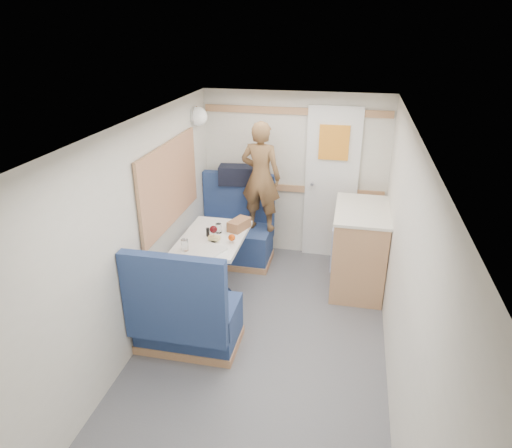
% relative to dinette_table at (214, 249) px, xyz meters
% --- Properties ---
extents(floor, '(4.50, 4.50, 0.00)m').
position_rel_dinette_table_xyz_m(floor, '(0.65, -1.00, -0.57)').
color(floor, '#515156').
rests_on(floor, ground).
extents(ceiling, '(4.50, 4.50, 0.00)m').
position_rel_dinette_table_xyz_m(ceiling, '(0.65, -1.00, 1.43)').
color(ceiling, silver).
rests_on(ceiling, wall_back).
extents(wall_back, '(2.20, 0.02, 2.00)m').
position_rel_dinette_table_xyz_m(wall_back, '(0.65, 1.25, 0.43)').
color(wall_back, silver).
rests_on(wall_back, floor).
extents(wall_left, '(0.02, 4.50, 2.00)m').
position_rel_dinette_table_xyz_m(wall_left, '(-0.45, -1.00, 0.43)').
color(wall_left, silver).
rests_on(wall_left, floor).
extents(wall_right, '(0.02, 4.50, 2.00)m').
position_rel_dinette_table_xyz_m(wall_right, '(1.75, -1.00, 0.43)').
color(wall_right, silver).
rests_on(wall_right, floor).
extents(oak_trim_low, '(2.15, 0.02, 0.08)m').
position_rel_dinette_table_xyz_m(oak_trim_low, '(0.65, 1.23, 0.28)').
color(oak_trim_low, '#A56C4A').
rests_on(oak_trim_low, wall_back).
extents(oak_trim_high, '(2.15, 0.02, 0.08)m').
position_rel_dinette_table_xyz_m(oak_trim_high, '(0.65, 1.23, 1.21)').
color(oak_trim_high, '#A56C4A').
rests_on(oak_trim_high, wall_back).
extents(side_window, '(0.04, 1.30, 0.72)m').
position_rel_dinette_table_xyz_m(side_window, '(-0.43, 0.00, 0.68)').
color(side_window, '#9FAD92').
rests_on(side_window, wall_left).
extents(rear_door, '(0.62, 0.12, 1.86)m').
position_rel_dinette_table_xyz_m(rear_door, '(1.10, 1.22, 0.41)').
color(rear_door, white).
rests_on(rear_door, wall_back).
extents(dinette_table, '(0.62, 0.92, 0.72)m').
position_rel_dinette_table_xyz_m(dinette_table, '(0.00, 0.00, 0.00)').
color(dinette_table, white).
rests_on(dinette_table, floor).
extents(bench_far, '(0.90, 0.59, 1.05)m').
position_rel_dinette_table_xyz_m(bench_far, '(-0.00, 0.86, -0.27)').
color(bench_far, navy).
rests_on(bench_far, floor).
extents(bench_near, '(0.90, 0.59, 1.05)m').
position_rel_dinette_table_xyz_m(bench_near, '(-0.00, -0.86, -0.27)').
color(bench_near, navy).
rests_on(bench_near, floor).
extents(ledge, '(0.90, 0.14, 0.04)m').
position_rel_dinette_table_xyz_m(ledge, '(-0.00, 1.12, 0.31)').
color(ledge, '#A56C4A').
rests_on(ledge, bench_far).
extents(dome_light, '(0.20, 0.20, 0.20)m').
position_rel_dinette_table_xyz_m(dome_light, '(-0.39, 0.85, 1.18)').
color(dome_light, white).
rests_on(dome_light, wall_left).
extents(galley_counter, '(0.57, 0.92, 0.92)m').
position_rel_dinette_table_xyz_m(galley_counter, '(1.47, 0.55, -0.10)').
color(galley_counter, '#A56C4A').
rests_on(galley_counter, floor).
extents(person, '(0.50, 0.37, 1.28)m').
position_rel_dinette_table_xyz_m(person, '(0.32, 0.87, 0.52)').
color(person, brown).
rests_on(person, bench_far).
extents(duffel_bag, '(0.49, 0.28, 0.22)m').
position_rel_dinette_table_xyz_m(duffel_bag, '(-0.01, 1.12, 0.45)').
color(duffel_bag, black).
rests_on(duffel_bag, ledge).
extents(tray, '(0.37, 0.41, 0.02)m').
position_rel_dinette_table_xyz_m(tray, '(0.04, -0.36, 0.16)').
color(tray, silver).
rests_on(tray, dinette_table).
extents(orange_fruit, '(0.07, 0.07, 0.07)m').
position_rel_dinette_table_xyz_m(orange_fruit, '(0.22, -0.10, 0.21)').
color(orange_fruit, '#E6500A').
rests_on(orange_fruit, tray).
extents(cheese_block, '(0.11, 0.07, 0.04)m').
position_rel_dinette_table_xyz_m(cheese_block, '(0.05, -0.11, 0.19)').
color(cheese_block, '#EFD38A').
rests_on(cheese_block, tray).
extents(wine_glass, '(0.08, 0.08, 0.17)m').
position_rel_dinette_table_xyz_m(wine_glass, '(0.04, -0.12, 0.28)').
color(wine_glass, white).
rests_on(wine_glass, dinette_table).
extents(tumbler_left, '(0.07, 0.07, 0.11)m').
position_rel_dinette_table_xyz_m(tumbler_left, '(-0.17, -0.36, 0.21)').
color(tumbler_left, white).
rests_on(tumbler_left, dinette_table).
extents(tumbler_right, '(0.06, 0.06, 0.10)m').
position_rel_dinette_table_xyz_m(tumbler_right, '(0.03, 0.09, 0.20)').
color(tumbler_right, white).
rests_on(tumbler_right, dinette_table).
extents(beer_glass, '(0.07, 0.07, 0.10)m').
position_rel_dinette_table_xyz_m(beer_glass, '(0.22, 0.22, 0.21)').
color(beer_glass, '#8C4C14').
rests_on(beer_glass, dinette_table).
extents(pepper_grinder, '(0.03, 0.03, 0.09)m').
position_rel_dinette_table_xyz_m(pepper_grinder, '(-0.05, -0.02, 0.20)').
color(pepper_grinder, black).
rests_on(pepper_grinder, dinette_table).
extents(bread_loaf, '(0.22, 0.29, 0.11)m').
position_rel_dinette_table_xyz_m(bread_loaf, '(0.22, 0.22, 0.21)').
color(bread_loaf, brown).
rests_on(bread_loaf, dinette_table).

